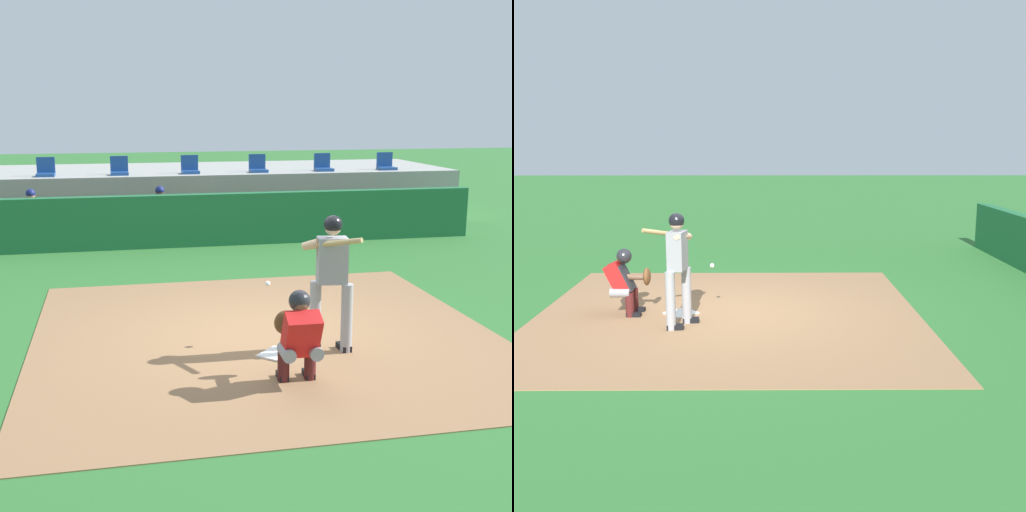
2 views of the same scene
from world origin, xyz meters
TOP-DOWN VIEW (x-y plane):
  - ground_plane at (0.00, 0.00)m, footprint 80.00×80.00m
  - dirt_infield at (0.00, 0.00)m, footprint 6.40×6.40m
  - home_plate at (0.00, -0.80)m, footprint 0.62×0.62m
  - batter_at_plate at (0.69, -0.73)m, footprint 0.64×0.80m
  - catcher_crouched at (-0.00, -1.71)m, footprint 0.49×1.81m
  - dugout_wall at (0.00, 6.50)m, footprint 13.00×0.30m
  - dugout_bench at (0.00, 7.50)m, footprint 11.80×0.44m
  - dugout_player_0 at (-3.90, 7.34)m, footprint 0.49×0.70m
  - dugout_player_1 at (-0.95, 7.34)m, footprint 0.49×0.70m
  - stands_platform at (0.00, 10.90)m, footprint 15.00×4.40m
  - stadium_seat_1 at (-3.71, 9.38)m, footprint 0.46×0.46m
  - stadium_seat_2 at (-1.86, 9.38)m, footprint 0.46×0.46m
  - stadium_seat_3 at (0.00, 9.38)m, footprint 0.46×0.46m
  - stadium_seat_4 at (1.86, 9.38)m, footprint 0.46×0.46m
  - stadium_seat_5 at (3.71, 9.38)m, footprint 0.46×0.46m
  - stadium_seat_6 at (5.57, 9.38)m, footprint 0.46×0.46m

SIDE VIEW (x-z plane):
  - ground_plane at x=0.00m, z-range 0.00..0.00m
  - dirt_infield at x=0.00m, z-range 0.00..0.01m
  - home_plate at x=0.00m, z-range 0.01..0.04m
  - dugout_bench at x=0.00m, z-range 0.00..0.45m
  - dugout_wall at x=0.00m, z-range 0.00..1.20m
  - catcher_crouched at x=0.00m, z-range 0.05..1.17m
  - dugout_player_0 at x=-3.90m, z-range 0.02..1.32m
  - dugout_player_1 at x=-0.95m, z-range 0.02..1.32m
  - stands_platform at x=0.00m, z-range 0.00..1.40m
  - batter_at_plate at x=0.69m, z-range 0.13..1.94m
  - stadium_seat_1 at x=-3.71m, z-range 1.29..1.77m
  - stadium_seat_2 at x=-1.86m, z-range 1.29..1.77m
  - stadium_seat_3 at x=0.00m, z-range 1.29..1.77m
  - stadium_seat_4 at x=1.86m, z-range 1.29..1.77m
  - stadium_seat_5 at x=3.71m, z-range 1.29..1.77m
  - stadium_seat_6 at x=5.57m, z-range 1.29..1.77m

